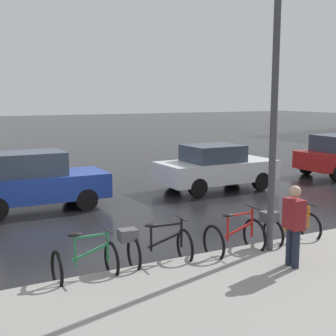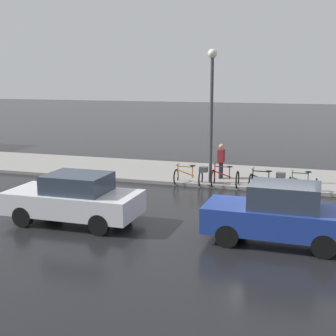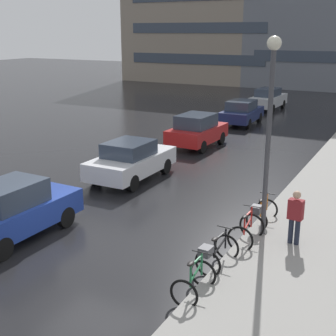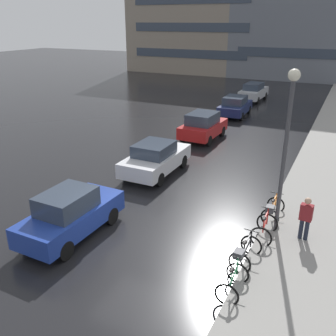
{
  "view_description": "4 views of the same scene",
  "coord_description": "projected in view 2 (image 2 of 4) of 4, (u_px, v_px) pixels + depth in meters",
  "views": [
    {
      "loc": [
        11.3,
        -3.22,
        3.3
      ],
      "look_at": [
        -0.19,
        2.93,
        1.29
      ],
      "focal_mm": 50.0,
      "sensor_mm": 36.0,
      "label": 1
    },
    {
      "loc": [
        -15.07,
        -1.17,
        4.57
      ],
      "look_at": [
        -0.07,
        3.62,
        1.5
      ],
      "focal_mm": 50.0,
      "sensor_mm": 36.0,
      "label": 2
    },
    {
      "loc": [
        7.55,
        -9.32,
        5.81
      ],
      "look_at": [
        0.26,
        4.32,
        1.27
      ],
      "focal_mm": 50.0,
      "sensor_mm": 36.0,
      "label": 3
    },
    {
      "loc": [
        5.74,
        -9.03,
        7.08
      ],
      "look_at": [
        -0.48,
        3.59,
        1.47
      ],
      "focal_mm": 40.0,
      "sensor_mm": 36.0,
      "label": 4
    }
  ],
  "objects": [
    {
      "name": "car_white",
      "position": [
        74.0,
        198.0,
        14.76
      ],
      "size": [
        1.93,
        4.21,
        1.6
      ],
      "color": "silver",
      "rests_on": "ground"
    },
    {
      "name": "bicycle_nearest",
      "position": [
        303.0,
        185.0,
        18.41
      ],
      "size": [
        0.69,
        1.07,
        0.96
      ],
      "color": "black",
      "rests_on": "ground"
    },
    {
      "name": "bicycle_second",
      "position": [
        268.0,
        181.0,
        18.75
      ],
      "size": [
        0.79,
        1.42,
        0.95
      ],
      "color": "black",
      "rests_on": "ground"
    },
    {
      "name": "sidewalk_kerb",
      "position": [
        85.0,
        166.0,
        23.89
      ],
      "size": [
        4.8,
        60.0,
        0.14
      ],
      "primitive_type": "cube",
      "color": "gray",
      "rests_on": "ground"
    },
    {
      "name": "pedestrian",
      "position": [
        221.0,
        160.0,
        20.65
      ],
      "size": [
        0.42,
        0.28,
        1.68
      ],
      "color": "#1E2333",
      "rests_on": "ground"
    },
    {
      "name": "streetlamp",
      "position": [
        212.0,
        99.0,
        19.32
      ],
      "size": [
        0.38,
        0.38,
        5.7
      ],
      "color": "#424247",
      "rests_on": "ground"
    },
    {
      "name": "bicycle_third",
      "position": [
        225.0,
        178.0,
        19.48
      ],
      "size": [
        0.77,
        1.1,
        1.03
      ],
      "color": "black",
      "rests_on": "ground"
    },
    {
      "name": "car_blue",
      "position": [
        279.0,
        214.0,
        12.91
      ],
      "size": [
        1.77,
        4.05,
        1.71
      ],
      "color": "navy",
      "rests_on": "ground"
    },
    {
      "name": "bicycle_farthest",
      "position": [
        192.0,
        175.0,
        19.87
      ],
      "size": [
        0.69,
        1.41,
        0.91
      ],
      "color": "black",
      "rests_on": "ground"
    },
    {
      "name": "ground_plane",
      "position": [
        274.0,
        219.0,
        15.31
      ],
      "size": [
        140.0,
        140.0,
        0.0
      ],
      "primitive_type": "plane",
      "color": "black"
    }
  ]
}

